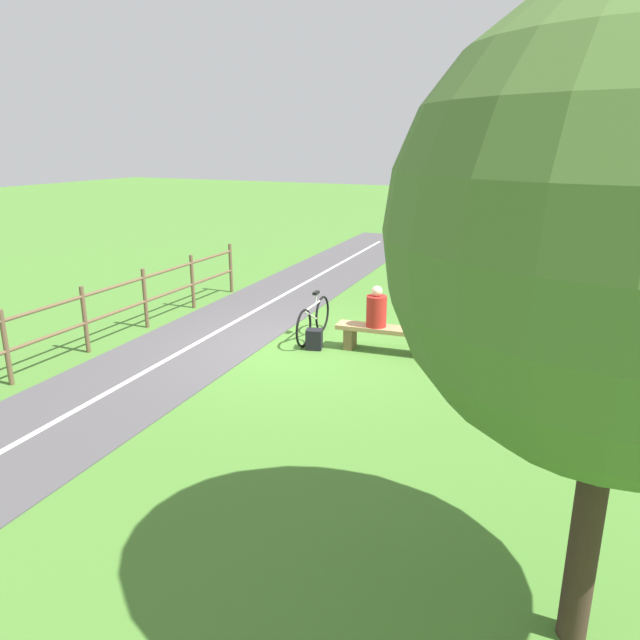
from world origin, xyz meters
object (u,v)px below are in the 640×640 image
at_px(person_seated, 376,309).
at_px(bicycle, 313,320).
at_px(backpack, 314,339).
at_px(tree_near_bench, 630,237).
at_px(bench, 387,335).

distance_m(person_seated, bicycle, 1.39).
xyz_separation_m(person_seated, bicycle, (1.32, -0.14, -0.40)).
bearing_deg(backpack, tree_near_bench, 132.76).
xyz_separation_m(backpack, tree_near_bench, (-4.70, 5.08, 2.90)).
xyz_separation_m(bench, tree_near_bench, (-3.44, 5.49, 2.76)).
height_order(person_seated, tree_near_bench, tree_near_bench).
bearing_deg(person_seated, backpack, 14.56).
xyz_separation_m(person_seated, tree_near_bench, (-3.65, 5.47, 2.31)).
height_order(bench, backpack, bench).
relative_size(backpack, tree_near_bench, 0.08).
height_order(bench, tree_near_bench, tree_near_bench).
bearing_deg(bench, tree_near_bench, 116.19).
distance_m(bicycle, backpack, 0.63).
relative_size(bicycle, backpack, 4.60).
relative_size(bench, bicycle, 1.10).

